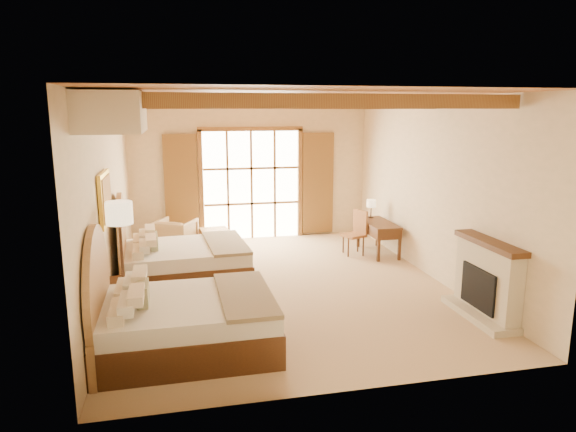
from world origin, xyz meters
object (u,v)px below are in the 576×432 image
object	(u,v)px
bed_near	(173,318)
desk	(378,237)
nightstand	(127,297)
bed_far	(175,259)
armchair	(176,235)

from	to	relation	value
bed_near	desk	world-z (taller)	bed_near
nightstand	desk	xyz separation A→B (m)	(4.89, 2.30, 0.09)
bed_far	armchair	world-z (taller)	bed_far
bed_near	desk	size ratio (longest dim) A/B	1.75
bed_far	nightstand	xyz separation A→B (m)	(-0.71, -1.30, -0.16)
bed_far	nightstand	distance (m)	1.49
armchair	nightstand	bearing A→B (deg)	104.10
bed_near	nightstand	world-z (taller)	bed_near
bed_near	armchair	world-z (taller)	bed_near
desk	bed_near	bearing A→B (deg)	-138.66
nightstand	desk	world-z (taller)	desk
armchair	desk	bearing A→B (deg)	-168.04
armchair	desk	size ratio (longest dim) A/B	0.62
bed_near	bed_far	size ratio (longest dim) A/B	0.98
bed_near	nightstand	distance (m)	1.52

